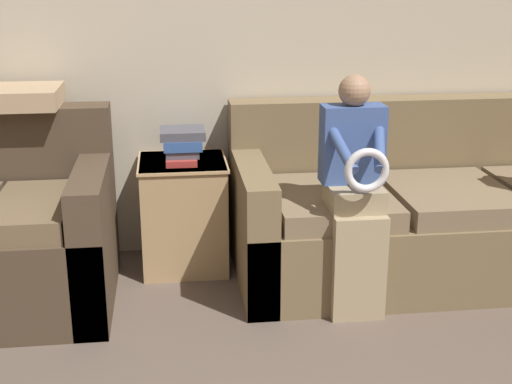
# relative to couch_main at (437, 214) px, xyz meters

# --- Properties ---
(wall_back) EXTENTS (7.35, 0.06, 2.55)m
(wall_back) POSITION_rel_couch_main_xyz_m (-1.45, 0.49, 0.96)
(wall_back) COLOR beige
(wall_back) RESTS_ON ground_plane
(couch_main) EXTENTS (2.25, 0.98, 0.92)m
(couch_main) POSITION_rel_couch_main_xyz_m (0.00, 0.00, 0.00)
(couch_main) COLOR brown
(couch_main) RESTS_ON ground_plane
(child_left_seated) EXTENTS (0.31, 0.37, 1.16)m
(child_left_seated) POSITION_rel_couch_main_xyz_m (-0.59, -0.42, 0.31)
(child_left_seated) COLOR tan
(child_left_seated) RESTS_ON ground_plane
(side_shelf) EXTENTS (0.48, 0.48, 0.62)m
(side_shelf) POSITION_rel_couch_main_xyz_m (-1.40, 0.20, -0.00)
(side_shelf) COLOR tan
(side_shelf) RESTS_ON ground_plane
(book_stack) EXTENTS (0.24, 0.30, 0.18)m
(book_stack) POSITION_rel_couch_main_xyz_m (-1.40, 0.20, 0.40)
(book_stack) COLOR #BC3833
(book_stack) RESTS_ON side_shelf
(throw_pillow) EXTENTS (0.40, 0.40, 0.10)m
(throw_pillow) POSITION_rel_couch_main_xyz_m (-2.22, 0.19, 0.68)
(throw_pillow) COLOR tan
(throw_pillow) RESTS_ON couch_side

